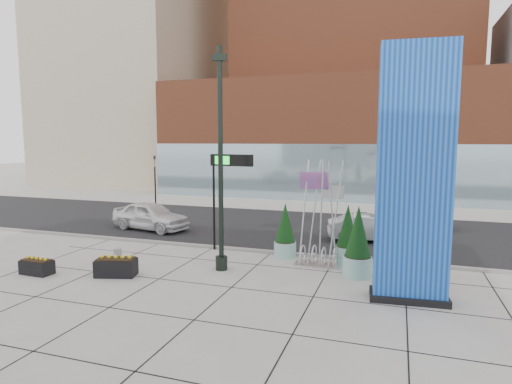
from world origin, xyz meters
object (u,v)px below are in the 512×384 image
(car_white_west, at_px, (151,216))
(car_silver_mid, at_px, (369,228))
(lamp_post, at_px, (221,181))
(blue_pylon, at_px, (413,180))
(concrete_bollard, at_px, (118,256))
(overhead_street_sign, at_px, (229,168))
(public_art_sculpture, at_px, (319,238))

(car_white_west, relative_size, car_silver_mid, 1.13)
(lamp_post, bearing_deg, blue_pylon, -8.99)
(concrete_bollard, relative_size, car_white_west, 0.14)
(lamp_post, relative_size, overhead_street_sign, 1.93)
(car_silver_mid, bearing_deg, lamp_post, 130.35)
(lamp_post, distance_m, concrete_bollard, 5.68)
(car_silver_mid, bearing_deg, concrete_bollard, 115.71)
(blue_pylon, distance_m, car_silver_mid, 9.05)
(public_art_sculpture, bearing_deg, blue_pylon, -37.23)
(concrete_bollard, bearing_deg, blue_pylon, -2.30)
(concrete_bollard, bearing_deg, car_silver_mid, 37.76)
(car_white_west, bearing_deg, lamp_post, -118.81)
(overhead_street_sign, bearing_deg, car_silver_mid, 40.69)
(public_art_sculpture, bearing_deg, car_white_west, 163.02)
(blue_pylon, bearing_deg, overhead_street_sign, 148.36)
(public_art_sculpture, bearing_deg, lamp_post, -149.03)
(car_white_west, height_order, car_silver_mid, car_white_west)
(concrete_bollard, relative_size, overhead_street_sign, 0.15)
(public_art_sculpture, distance_m, car_silver_mid, 5.46)
(public_art_sculpture, distance_m, car_white_west, 11.58)
(car_white_west, bearing_deg, blue_pylon, -105.16)
(lamp_post, height_order, overhead_street_sign, lamp_post)
(lamp_post, height_order, car_silver_mid, lamp_post)
(lamp_post, distance_m, car_silver_mid, 9.40)
(overhead_street_sign, height_order, car_silver_mid, overhead_street_sign)
(blue_pylon, distance_m, car_white_west, 16.38)
(car_white_west, bearing_deg, concrete_bollard, -147.66)
(public_art_sculpture, height_order, car_silver_mid, public_art_sculpture)
(blue_pylon, xyz_separation_m, public_art_sculpture, (-3.55, 3.07, -2.85))
(overhead_street_sign, relative_size, car_white_west, 0.95)
(concrete_bollard, bearing_deg, public_art_sculpture, 17.43)
(blue_pylon, height_order, lamp_post, lamp_post)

